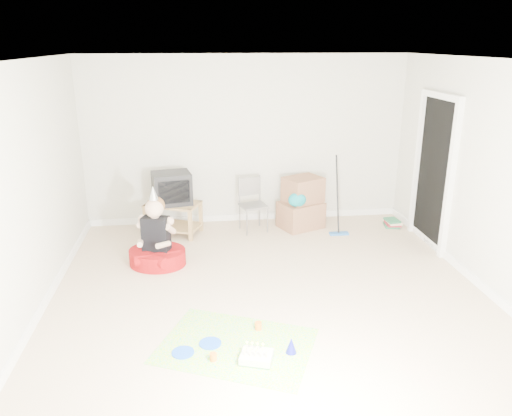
{
  "coord_description": "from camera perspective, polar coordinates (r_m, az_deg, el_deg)",
  "views": [
    {
      "loc": [
        -0.77,
        -5.14,
        2.77
      ],
      "look_at": [
        -0.1,
        0.4,
        0.9
      ],
      "focal_mm": 35.0,
      "sensor_mm": 36.0,
      "label": 1
    }
  ],
  "objects": [
    {
      "name": "ground",
      "position": [
        5.89,
        1.45,
        -9.53
      ],
      "size": [
        5.0,
        5.0,
        0.0
      ],
      "primitive_type": "plane",
      "color": "beige",
      "rests_on": "ground"
    },
    {
      "name": "doorway_recess",
      "position": [
        7.34,
        19.68,
        3.67
      ],
      "size": [
        0.02,
        0.9,
        2.05
      ],
      "primitive_type": "cube",
      "color": "black",
      "rests_on": "ground"
    },
    {
      "name": "tv_stand",
      "position": [
        7.58,
        -9.43,
        -0.87
      ],
      "size": [
        0.9,
        0.73,
        0.48
      ],
      "color": "#9A7645",
      "rests_on": "ground"
    },
    {
      "name": "crt_tv",
      "position": [
        7.45,
        -9.6,
        2.26
      ],
      "size": [
        0.62,
        0.54,
        0.47
      ],
      "primitive_type": "cube",
      "rotation": [
        0.0,
        0.0,
        0.19
      ],
      "color": "black",
      "rests_on": "tv_stand"
    },
    {
      "name": "folding_chair",
      "position": [
        7.56,
        -0.3,
        0.28
      ],
      "size": [
        0.45,
        0.44,
        0.83
      ],
      "color": "gray",
      "rests_on": "ground"
    },
    {
      "name": "cardboard_boxes",
      "position": [
        7.74,
        5.22,
        0.48
      ],
      "size": [
        0.76,
        0.7,
        0.79
      ],
      "color": "#8E6145",
      "rests_on": "ground"
    },
    {
      "name": "floor_mop",
      "position": [
        7.55,
        9.56,
        -1.15
      ],
      "size": [
        0.29,
        0.39,
        1.15
      ],
      "color": "#225EAD",
      "rests_on": "ground"
    },
    {
      "name": "book_pile",
      "position": [
        8.14,
        15.33,
        -1.63
      ],
      "size": [
        0.26,
        0.32,
        0.12
      ],
      "color": "#226843",
      "rests_on": "ground"
    },
    {
      "name": "seated_woman",
      "position": [
        6.6,
        -11.26,
        -4.46
      ],
      "size": [
        0.93,
        0.93,
        1.07
      ],
      "color": "maroon",
      "rests_on": "ground"
    },
    {
      "name": "party_mat",
      "position": [
        4.96,
        -2.28,
        -15.44
      ],
      "size": [
        1.71,
        1.51,
        0.01
      ],
      "primitive_type": "cube",
      "rotation": [
        0.0,
        0.0,
        -0.42
      ],
      "color": "#FF35A4",
      "rests_on": "ground"
    },
    {
      "name": "birthday_cake",
      "position": [
        4.73,
        0.06,
        -16.71
      ],
      "size": [
        0.34,
        0.3,
        0.14
      ],
      "color": "silver",
      "rests_on": "party_mat"
    },
    {
      "name": "blue_plate_near",
      "position": [
        4.99,
        -5.25,
        -15.14
      ],
      "size": [
        0.22,
        0.22,
        0.01
      ],
      "primitive_type": "cylinder",
      "rotation": [
        0.0,
        0.0,
        -0.02
      ],
      "color": "blue",
      "rests_on": "party_mat"
    },
    {
      "name": "blue_plate_far",
      "position": [
        4.89,
        -8.35,
        -16.03
      ],
      "size": [
        0.29,
        0.29,
        0.01
      ],
      "primitive_type": "cylinder",
      "rotation": [
        0.0,
        0.0,
        -0.56
      ],
      "color": "blue",
      "rests_on": "party_mat"
    },
    {
      "name": "orange_cup_near",
      "position": [
        5.17,
        0.26,
        -13.32
      ],
      "size": [
        0.09,
        0.09,
        0.08
      ],
      "primitive_type": "cylinder",
      "rotation": [
        0.0,
        0.0,
        -0.31
      ],
      "color": "orange",
      "rests_on": "party_mat"
    },
    {
      "name": "orange_cup_far",
      "position": [
        4.75,
        -4.91,
        -16.6
      ],
      "size": [
        0.08,
        0.08,
        0.07
      ],
      "primitive_type": "cylinder",
      "rotation": [
        0.0,
        0.0,
        -0.38
      ],
      "color": "orange",
      "rests_on": "party_mat"
    },
    {
      "name": "blue_party_hat",
      "position": [
        4.82,
        4.05,
        -15.4
      ],
      "size": [
        0.11,
        0.11,
        0.15
      ],
      "primitive_type": "cone",
      "rotation": [
        0.0,
        0.0,
        -0.08
      ],
      "color": "#1B1EC0",
      "rests_on": "party_mat"
    }
  ]
}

